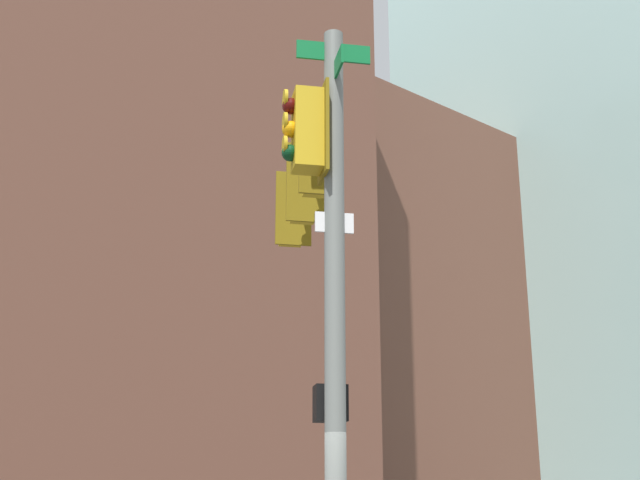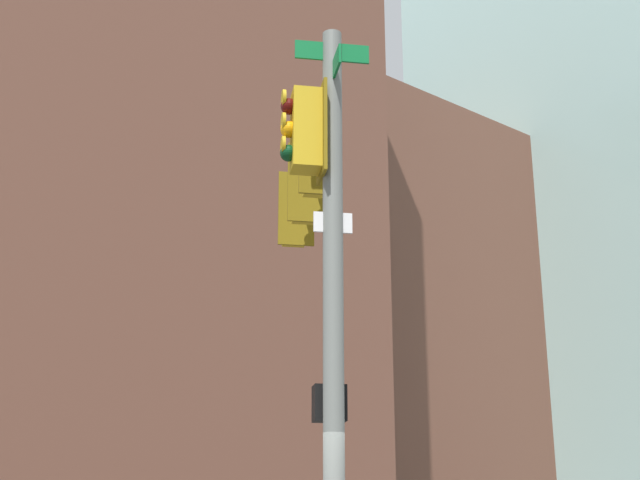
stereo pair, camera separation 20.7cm
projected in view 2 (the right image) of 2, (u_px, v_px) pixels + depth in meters
signal_pole_assembly at (314, 222)px, 11.45m from camera, size 2.62×3.89×7.31m
building_brick_nearside at (87, 96)px, 40.97m from camera, size 20.31×17.93×40.46m
building_brick_midblock at (396, 342)px, 63.52m from camera, size 22.07×18.13×28.10m
building_brick_farside at (138, 267)px, 60.42m from camera, size 19.66×14.05×36.43m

